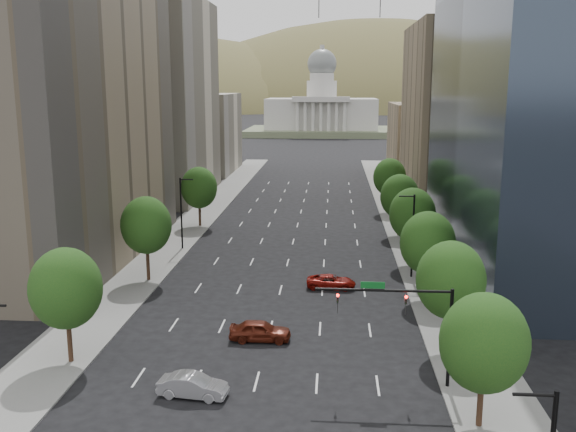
% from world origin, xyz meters
% --- Properties ---
extents(sidewalk_left, '(6.00, 200.00, 0.15)m').
position_xyz_m(sidewalk_left, '(-15.50, 60.00, 0.07)').
color(sidewalk_left, slate).
rests_on(sidewalk_left, ground).
extents(sidewalk_right, '(6.00, 200.00, 0.15)m').
position_xyz_m(sidewalk_right, '(15.50, 60.00, 0.07)').
color(sidewalk_right, slate).
rests_on(sidewalk_right, ground).
extents(midrise_cream_left, '(14.00, 30.00, 35.00)m').
position_xyz_m(midrise_cream_left, '(-25.00, 103.00, 17.50)').
color(midrise_cream_left, beige).
rests_on(midrise_cream_left, ground).
extents(filler_left, '(14.00, 26.00, 18.00)m').
position_xyz_m(filler_left, '(-25.00, 136.00, 9.00)').
color(filler_left, beige).
rests_on(filler_left, ground).
extents(parking_tan_right, '(14.00, 30.00, 30.00)m').
position_xyz_m(parking_tan_right, '(25.00, 100.00, 15.00)').
color(parking_tan_right, '#8C7759').
rests_on(parking_tan_right, ground).
extents(filler_right, '(14.00, 26.00, 16.00)m').
position_xyz_m(filler_right, '(25.00, 133.00, 8.00)').
color(filler_right, '#8C7759').
rests_on(filler_right, ground).
extents(tree_right_0, '(5.20, 5.20, 8.39)m').
position_xyz_m(tree_right_0, '(14.00, 25.00, 5.39)').
color(tree_right_0, '#382316').
rests_on(tree_right_0, ground).
extents(tree_right_1, '(5.20, 5.20, 8.75)m').
position_xyz_m(tree_right_1, '(14.00, 36.00, 5.75)').
color(tree_right_1, '#382316').
rests_on(tree_right_1, ground).
extents(tree_right_2, '(5.20, 5.20, 8.61)m').
position_xyz_m(tree_right_2, '(14.00, 48.00, 5.60)').
color(tree_right_2, '#382316').
rests_on(tree_right_2, ground).
extents(tree_right_3, '(5.20, 5.20, 8.89)m').
position_xyz_m(tree_right_3, '(14.00, 60.00, 5.89)').
color(tree_right_3, '#382316').
rests_on(tree_right_3, ground).
extents(tree_right_4, '(5.20, 5.20, 8.46)m').
position_xyz_m(tree_right_4, '(14.00, 74.00, 5.46)').
color(tree_right_4, '#382316').
rests_on(tree_right_4, ground).
extents(tree_right_5, '(5.20, 5.20, 8.75)m').
position_xyz_m(tree_right_5, '(14.00, 90.00, 5.75)').
color(tree_right_5, '#382316').
rests_on(tree_right_5, ground).
extents(tree_left_0, '(5.20, 5.20, 8.75)m').
position_xyz_m(tree_left_0, '(-14.00, 32.00, 5.75)').
color(tree_left_0, '#382316').
rests_on(tree_left_0, ground).
extents(tree_left_1, '(5.20, 5.20, 8.97)m').
position_xyz_m(tree_left_1, '(-14.00, 52.00, 5.96)').
color(tree_left_1, '#382316').
rests_on(tree_left_1, ground).
extents(tree_left_2, '(5.20, 5.20, 8.68)m').
position_xyz_m(tree_left_2, '(-14.00, 78.00, 5.68)').
color(tree_left_2, '#382316').
rests_on(tree_left_2, ground).
extents(streetlight_rn, '(1.70, 0.20, 9.00)m').
position_xyz_m(streetlight_rn, '(13.44, 55.00, 4.84)').
color(streetlight_rn, black).
rests_on(streetlight_rn, ground).
extents(streetlight_ln, '(1.70, 0.20, 9.00)m').
position_xyz_m(streetlight_ln, '(-13.44, 65.00, 4.84)').
color(streetlight_ln, black).
rests_on(streetlight_ln, ground).
extents(traffic_signal, '(9.12, 0.40, 7.38)m').
position_xyz_m(traffic_signal, '(10.53, 30.00, 5.17)').
color(traffic_signal, black).
rests_on(traffic_signal, ground).
extents(capitol, '(60.00, 40.00, 35.20)m').
position_xyz_m(capitol, '(0.00, 249.71, 8.58)').
color(capitol, '#596647').
rests_on(capitol, ground).
extents(foothills, '(720.00, 413.00, 263.00)m').
position_xyz_m(foothills, '(34.67, 599.39, -37.78)').
color(foothills, olive).
rests_on(foothills, ground).
extents(car_maroon, '(4.93, 2.02, 1.67)m').
position_xyz_m(car_maroon, '(-0.57, 37.17, 0.84)').
color(car_maroon, '#541A0E').
rests_on(car_maroon, ground).
extents(car_silver, '(4.77, 2.16, 1.52)m').
position_xyz_m(car_silver, '(-3.90, 27.57, 0.76)').
color(car_silver, '#A1A1A6').
rests_on(car_silver, ground).
extents(car_red_far, '(4.99, 2.42, 1.37)m').
position_xyz_m(car_red_far, '(5.04, 50.96, 0.68)').
color(car_red_far, maroon).
rests_on(car_red_far, ground).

